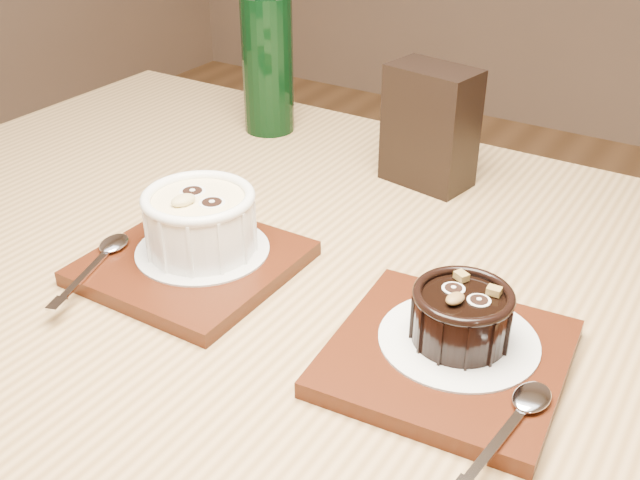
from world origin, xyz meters
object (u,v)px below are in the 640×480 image
at_px(table, 320,357).
at_px(ramekin_white, 200,219).
at_px(green_bottle, 267,59).
at_px(tray_right, 447,357).
at_px(condiment_stand, 430,127).
at_px(tray_left, 193,263).
at_px(ramekin_dark, 462,313).

distance_m(table, ramekin_white, 0.18).
bearing_deg(green_bottle, tray_right, -39.14).
bearing_deg(ramekin_white, tray_right, 12.09).
bearing_deg(green_bottle, ramekin_white, -64.88).
height_order(ramekin_white, condiment_stand, condiment_stand).
distance_m(ramekin_white, condiment_stand, 0.31).
relative_size(tray_left, tray_right, 1.00).
bearing_deg(condiment_stand, tray_left, -109.42).
xyz_separation_m(tray_left, ramekin_white, (0.00, 0.01, 0.04)).
bearing_deg(condiment_stand, ramekin_white, -110.03).
distance_m(tray_left, green_bottle, 0.38).
bearing_deg(green_bottle, tray_left, -66.01).
relative_size(ramekin_dark, green_bottle, 0.32).
relative_size(ramekin_white, tray_right, 0.60).
bearing_deg(table, ramekin_dark, -12.14).
bearing_deg(table, green_bottle, 132.47).
bearing_deg(tray_left, condiment_stand, 70.58).
height_order(table, tray_left, tray_left).
height_order(table, green_bottle, green_bottle).
height_order(tray_right, ramekin_dark, ramekin_dark).
height_order(table, condiment_stand, condiment_stand).
height_order(ramekin_dark, condiment_stand, condiment_stand).
height_order(table, ramekin_dark, ramekin_dark).
distance_m(tray_left, tray_right, 0.27).
relative_size(table, condiment_stand, 8.57).
distance_m(tray_right, green_bottle, 0.55).
relative_size(ramekin_white, ramekin_dark, 1.34).
bearing_deg(condiment_stand, ramekin_dark, -60.35).
xyz_separation_m(tray_right, ramekin_dark, (0.00, 0.02, 0.03)).
bearing_deg(ramekin_dark, table, 179.53).
xyz_separation_m(table, tray_right, (0.15, -0.05, 0.10)).
xyz_separation_m(tray_left, tray_right, (0.27, -0.00, 0.00)).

